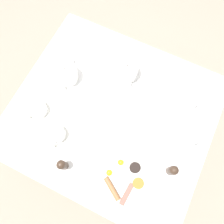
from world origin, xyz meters
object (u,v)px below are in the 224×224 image
(teapot_far, at_px, (126,70))
(water_glass_tall, at_px, (192,138))
(pepper_grinder, at_px, (62,165))
(salt_grinder, at_px, (173,170))
(teacup_with_saucer_left, at_px, (57,134))
(breakfast_plate, at_px, (123,178))
(fork_by_plate, at_px, (169,79))
(teacup_with_saucer_right, at_px, (38,110))
(creamer_jug, at_px, (191,102))
(spoon_for_tea, at_px, (98,45))
(knife_by_plate, at_px, (104,122))
(teapot_near, at_px, (65,73))

(teapot_far, bearing_deg, water_glass_tall, 25.27)
(pepper_grinder, bearing_deg, salt_grinder, -156.86)
(teapot_far, relative_size, teacup_with_saucer_left, 1.18)
(breakfast_plate, distance_m, fork_by_plate, 0.58)
(teacup_with_saucer_right, height_order, creamer_jug, teacup_with_saucer_right)
(creamer_jug, relative_size, salt_grinder, 0.91)
(teapot_far, xyz_separation_m, spoon_for_tea, (0.21, -0.10, -0.05))
(breakfast_plate, height_order, water_glass_tall, water_glass_tall)
(teacup_with_saucer_right, relative_size, knife_by_plate, 0.75)
(breakfast_plate, distance_m, teapot_far, 0.55)
(salt_grinder, bearing_deg, water_glass_tall, -98.52)
(salt_grinder, bearing_deg, fork_by_plate, -68.12)
(teacup_with_saucer_left, distance_m, creamer_jug, 0.70)
(fork_by_plate, xyz_separation_m, spoon_for_tea, (0.44, -0.02, 0.00))
(teacup_with_saucer_right, bearing_deg, knife_by_plate, -164.46)
(salt_grinder, bearing_deg, creamer_jug, -84.86)
(pepper_grinder, distance_m, salt_grinder, 0.51)
(water_glass_tall, distance_m, knife_by_plate, 0.43)
(teacup_with_saucer_right, xyz_separation_m, creamer_jug, (-0.69, -0.38, -0.00))
(breakfast_plate, distance_m, teacup_with_saucer_left, 0.38)
(teacup_with_saucer_right, height_order, salt_grinder, salt_grinder)
(teacup_with_saucer_right, bearing_deg, water_glass_tall, -165.24)
(breakfast_plate, bearing_deg, water_glass_tall, -124.95)
(knife_by_plate, bearing_deg, salt_grinder, 168.81)
(teacup_with_saucer_left, height_order, teacup_with_saucer_right, same)
(teapot_far, height_order, water_glass_tall, teapot_far)
(teacup_with_saucer_left, distance_m, salt_grinder, 0.58)
(breakfast_plate, xyz_separation_m, creamer_jug, (-0.16, -0.49, 0.02))
(water_glass_tall, xyz_separation_m, spoon_for_tea, (0.65, -0.29, -0.05))
(teacup_with_saucer_left, distance_m, knife_by_plate, 0.24)
(teacup_with_saucer_right, bearing_deg, breakfast_plate, 167.99)
(teapot_far, bearing_deg, teacup_with_saucer_left, -60.32)
(water_glass_tall, distance_m, spoon_for_tea, 0.71)
(knife_by_plate, bearing_deg, teacup_with_saucer_right, 15.54)
(fork_by_plate, distance_m, spoon_for_tea, 0.44)
(water_glass_tall, bearing_deg, knife_by_plate, 14.15)
(fork_by_plate, bearing_deg, water_glass_tall, 127.75)
(teapot_far, relative_size, teacup_with_saucer_right, 1.18)
(pepper_grinder, relative_size, spoon_for_tea, 0.72)
(breakfast_plate, distance_m, water_glass_tall, 0.38)
(teapot_near, bearing_deg, knife_by_plate, 50.62)
(teapot_near, xyz_separation_m, spoon_for_tea, (-0.06, -0.25, -0.05))
(breakfast_plate, bearing_deg, spoon_for_tea, -53.98)
(teapot_far, xyz_separation_m, knife_by_plate, (-0.02, 0.30, -0.05))
(breakfast_plate, distance_m, salt_grinder, 0.23)
(teapot_near, bearing_deg, breakfast_plate, 41.37)
(teapot_far, relative_size, fork_by_plate, 1.05)
(breakfast_plate, relative_size, teapot_far, 1.63)
(water_glass_tall, height_order, salt_grinder, water_glass_tall)
(breakfast_plate, bearing_deg, salt_grinder, -146.13)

